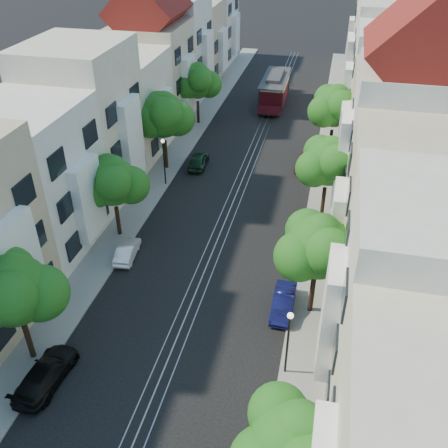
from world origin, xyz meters
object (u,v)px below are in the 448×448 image
Objects in this scene: parked_car_w_near at (46,374)px; parked_car_w_mid at (127,251)px; lamp_west at (164,155)px; lamp_east at (289,334)px; tree_e_d at (336,107)px; tree_w_b at (113,183)px; tree_w_a at (15,292)px; cable_car at (275,89)px; parked_car_w_far at (198,160)px; tree_e_b at (319,248)px; tree_w_d at (198,82)px; tree_e_c at (329,163)px; parked_car_e_mid at (283,303)px; tree_w_c at (164,116)px; tree_e_a at (295,448)px; parked_car_e_far at (307,164)px.

parked_car_w_mid is (0.00, 10.92, -0.09)m from parked_car_w_near.
lamp_east is at bearing -55.01° from lamp_west.
tree_w_b is (-14.40, -17.00, -0.47)m from tree_e_d.
tree_w_a is 0.76× the size of cable_car.
tree_w_b reaches higher than lamp_east.
parked_car_w_far is at bearing -157.24° from tree_e_d.
parked_car_w_mid is at bearing -86.16° from lamp_west.
tree_w_d is (-14.40, 27.00, -0.13)m from tree_e_b.
tree_e_c is at bearing -73.27° from cable_car.
parked_car_e_mid is 0.97× the size of parked_car_w_far.
tree_w_c reaches higher than tree_e_b.
lamp_east is at bearing -93.44° from tree_e_c.
lamp_east reaches higher than parked_car_e_mid.
tree_e_a is at bearing -81.86° from parked_car_e_mid.
tree_e_d is 15.60m from tree_w_c.
parked_car_e_far is 29.14m from parked_car_w_near.
parked_car_w_near is (-10.95, -27.00, 0.09)m from parked_car_e_far.
parked_car_w_far reaches higher than parked_car_e_far.
tree_w_d is 10.73m from cable_car.
tree_e_a is 23.00m from tree_e_c.
parked_car_e_mid is (11.90, -13.28, -2.25)m from lamp_west.
tree_e_a is 1.51× the size of lamp_west.
parked_car_e_far is at bearing 12.13° from tree_w_c.
parked_car_e_mid reaches higher than parked_car_e_far.
tree_w_a reaches higher than tree_w_b.
cable_car is 2.72× the size of parked_car_w_mid.
parked_car_w_mid is at bearing -123.54° from tree_e_d.
lamp_east is 14.30m from parked_car_w_mid.
cable_car is (-7.19, 23.51, -2.59)m from tree_e_c.
tree_w_d reaches higher than parked_car_w_mid.
tree_e_a is 7.26m from lamp_east.
tree_w_c is at bearing -157.38° from tree_e_d.
tree_e_b is 19.24m from parked_car_e_far.
tree_w_b is 0.71× the size of cable_car.
tree_w_a is (-14.40, -29.00, -0.13)m from tree_e_d.
tree_w_a reaches higher than tree_e_a.
parked_car_w_near is at bearing 164.01° from tree_e_a.
tree_w_b is (-14.40, -6.00, -0.20)m from tree_e_c.
parked_car_w_far is (-11.72, 29.08, -3.76)m from tree_e_a.
tree_e_a is 34.00m from tree_e_d.
lamp_west is 13.16m from parked_car_e_far.
parked_car_e_mid is at bearing 98.05° from tree_e_a.
parked_car_w_mid is (-12.86, -19.40, -4.33)m from tree_e_d.
parked_car_w_far is at bearing 152.56° from tree_e_c.
parked_car_e_far is (12.49, 13.68, -3.85)m from tree_w_b.
tree_w_d is at bearing 131.99° from tree_e_c.
tree_e_b is 0.98× the size of tree_e_d.
tree_w_c is at bearing 160.85° from tree_e_c.
parked_car_e_far is (-1.91, 18.68, -4.19)m from tree_e_b.
tree_e_b reaches higher than lamp_east.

